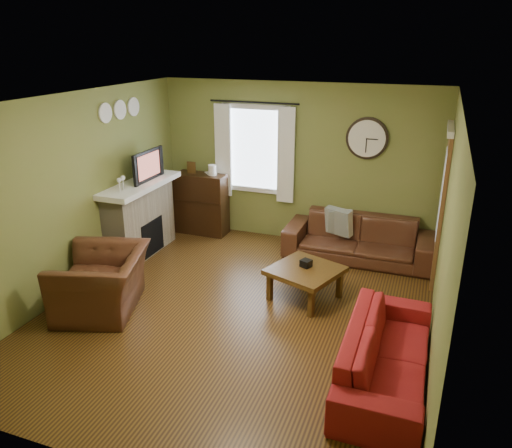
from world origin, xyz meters
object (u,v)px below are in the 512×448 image
(sofa_brown, at_px, (358,239))
(sofa_red, at_px, (386,354))
(armchair, at_px, (102,282))
(coffee_table, at_px, (305,283))

(sofa_brown, height_order, sofa_red, sofa_brown)
(armchair, distance_m, coffee_table, 2.58)
(sofa_red, bearing_deg, coffee_table, 41.76)
(sofa_red, xyz_separation_m, armchair, (-3.50, 0.19, 0.08))
(sofa_brown, relative_size, coffee_table, 2.74)
(armchair, xyz_separation_m, coffee_table, (2.31, 1.14, -0.16))
(coffee_table, bearing_deg, sofa_brown, 73.85)
(armchair, bearing_deg, coffee_table, 98.17)
(sofa_brown, height_order, coffee_table, sofa_brown)
(sofa_red, relative_size, coffee_table, 2.47)
(coffee_table, bearing_deg, sofa_red, -48.24)
(sofa_red, bearing_deg, sofa_brown, 14.62)
(sofa_brown, xyz_separation_m, armchair, (-2.75, -2.66, 0.05))
(sofa_red, height_order, coffee_table, sofa_red)
(sofa_brown, distance_m, sofa_red, 2.94)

